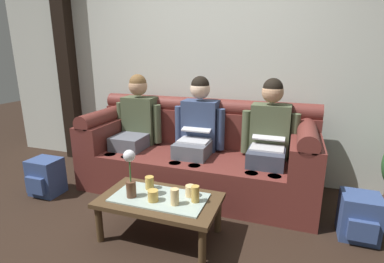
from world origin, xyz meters
TOP-DOWN VIEW (x-y plane):
  - ground_plane at (0.00, 0.00)m, footprint 14.00×14.00m
  - back_wall_patterned at (0.00, 1.70)m, footprint 6.00×0.12m
  - timber_pillar at (-1.97, 1.58)m, footprint 0.20×0.20m
  - couch at (0.00, 1.17)m, footprint 2.45×0.88m
  - person_left at (-0.74, 1.17)m, footprint 0.56×0.67m
  - person_middle at (0.00, 1.17)m, footprint 0.56×0.67m
  - person_right at (0.74, 1.17)m, footprint 0.56×0.67m
  - coffee_table at (0.00, 0.22)m, footprint 0.95×0.54m
  - flower_vase at (-0.21, 0.15)m, footprint 0.09×0.09m
  - cup_near_left at (0.29, 0.24)m, footprint 0.06×0.06m
  - cup_near_right at (-0.14, 0.33)m, footprint 0.07×0.07m
  - cup_far_center at (0.23, 0.31)m, footprint 0.08×0.08m
  - cup_far_left at (0.16, 0.15)m, footprint 0.06×0.06m
  - cup_far_right at (-0.02, 0.15)m, footprint 0.08×0.08m
  - backpack_left at (-1.46, 0.50)m, footprint 0.30×0.30m
  - backpack_right at (1.52, 0.74)m, footprint 0.29×0.32m

SIDE VIEW (x-z plane):
  - ground_plane at x=0.00m, z-range 0.00..0.00m
  - backpack_right at x=1.52m, z-range 0.00..0.36m
  - backpack_left at x=-1.46m, z-range 0.00..0.38m
  - coffee_table at x=0.00m, z-range 0.12..0.48m
  - couch at x=0.00m, z-range -0.11..0.85m
  - cup_far_right at x=-0.02m, z-range 0.35..0.44m
  - cup_far_center at x=0.23m, z-range 0.35..0.44m
  - cup_near_right at x=-0.14m, z-range 0.35..0.46m
  - cup_far_left at x=0.16m, z-range 0.35..0.48m
  - cup_near_left at x=0.29m, z-range 0.35..0.48m
  - flower_vase at x=-0.21m, z-range 0.36..0.75m
  - person_right at x=0.74m, z-range 0.05..1.27m
  - person_middle at x=0.00m, z-range 0.05..1.27m
  - person_left at x=-0.74m, z-range 0.05..1.27m
  - back_wall_patterned at x=0.00m, z-range 0.00..2.90m
  - timber_pillar at x=-1.97m, z-range 0.00..2.90m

